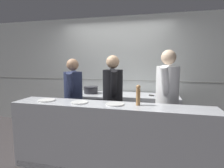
# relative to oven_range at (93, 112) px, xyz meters

# --- Properties ---
(ground_plane) EXTENTS (14.00, 14.00, 0.00)m
(ground_plane) POSITION_rel_oven_range_xyz_m (0.45, -1.00, -0.44)
(ground_plane) COLOR #383333
(wall_back_tiled) EXTENTS (8.00, 0.06, 2.60)m
(wall_back_tiled) POSITION_rel_oven_range_xyz_m (0.45, 0.40, 0.86)
(wall_back_tiled) COLOR silver
(wall_back_tiled) RESTS_ON ground_plane
(oven_range) EXTENTS (0.83, 0.71, 0.87)m
(oven_range) POSITION_rel_oven_range_xyz_m (0.00, 0.00, 0.00)
(oven_range) COLOR #38383D
(oven_range) RESTS_ON ground_plane
(prep_counter) EXTENTS (1.35, 0.65, 0.89)m
(prep_counter) POSITION_rel_oven_range_xyz_m (1.16, -0.00, 0.01)
(prep_counter) COLOR #B7BABF
(prep_counter) RESTS_ON ground_plane
(pass_counter) EXTENTS (2.85, 0.45, 0.99)m
(pass_counter) POSITION_rel_oven_range_xyz_m (0.72, -1.34, 0.05)
(pass_counter) COLOR #B7BABF
(pass_counter) RESTS_ON ground_plane
(stock_pot) EXTENTS (0.33, 0.33, 0.15)m
(stock_pot) POSITION_rel_oven_range_xyz_m (-0.06, 0.04, 0.52)
(stock_pot) COLOR #2D2D33
(stock_pot) RESTS_ON oven_range
(chefs_knife) EXTENTS (0.38, 0.19, 0.02)m
(chefs_knife) POSITION_rel_oven_range_xyz_m (1.38, -0.09, 0.46)
(chefs_knife) COLOR #B7BABF
(chefs_knife) RESTS_ON prep_counter
(plated_dish_main) EXTENTS (0.25, 0.25, 0.02)m
(plated_dish_main) POSITION_rel_oven_range_xyz_m (-0.26, -1.34, 0.56)
(plated_dish_main) COLOR white
(plated_dish_main) RESTS_ON pass_counter
(plated_dish_appetiser) EXTENTS (0.24, 0.24, 0.02)m
(plated_dish_appetiser) POSITION_rel_oven_range_xyz_m (0.28, -1.35, 0.56)
(plated_dish_appetiser) COLOR white
(plated_dish_appetiser) RESTS_ON pass_counter
(plated_dish_dessert) EXTENTS (0.25, 0.25, 0.02)m
(plated_dish_dessert) POSITION_rel_oven_range_xyz_m (0.80, -1.33, 0.56)
(plated_dish_dessert) COLOR white
(plated_dish_dessert) RESTS_ON pass_counter
(pepper_mill) EXTENTS (0.06, 0.06, 0.28)m
(pepper_mill) POSITION_rel_oven_range_xyz_m (1.12, -1.29, 0.70)
(pepper_mill) COLOR #AD7A47
(pepper_mill) RESTS_ON pass_counter
(chef_head_cook) EXTENTS (0.41, 0.71, 1.64)m
(chef_head_cook) POSITION_rel_oven_range_xyz_m (-0.11, -0.73, 0.47)
(chef_head_cook) COLOR black
(chef_head_cook) RESTS_ON ground_plane
(chef_sous) EXTENTS (0.43, 0.73, 1.69)m
(chef_sous) POSITION_rel_oven_range_xyz_m (0.63, -0.73, 0.50)
(chef_sous) COLOR black
(chef_sous) RESTS_ON ground_plane
(chef_line) EXTENTS (0.43, 0.77, 1.77)m
(chef_line) POSITION_rel_oven_range_xyz_m (1.53, -0.73, 0.55)
(chef_line) COLOR black
(chef_line) RESTS_ON ground_plane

